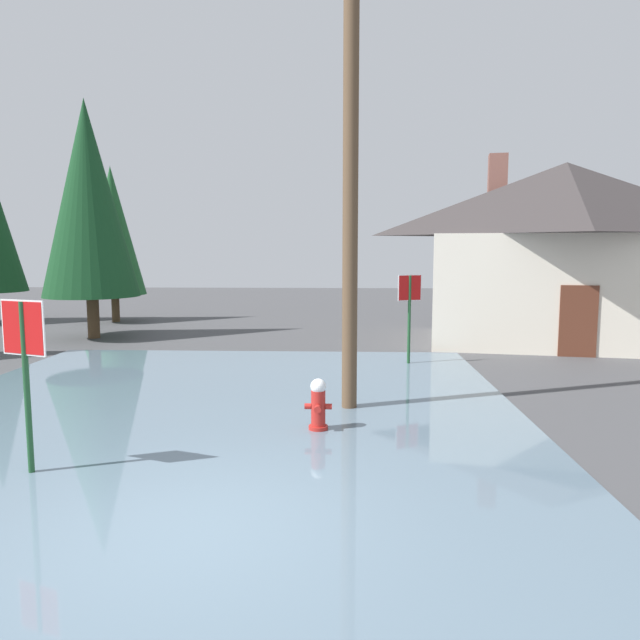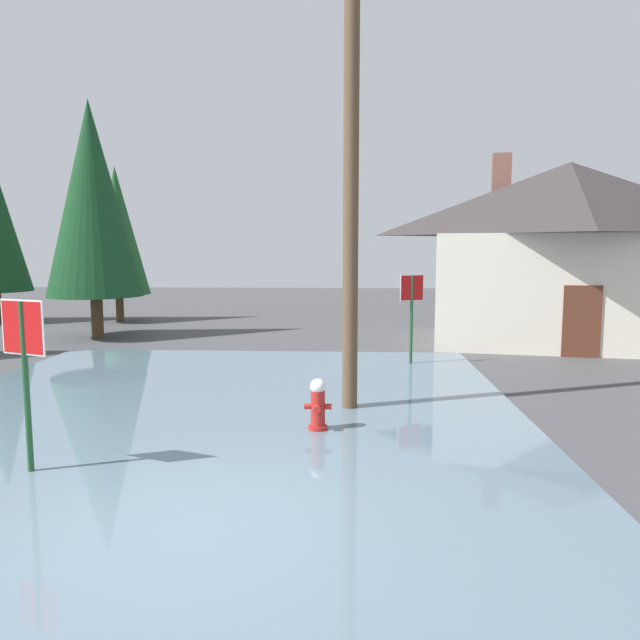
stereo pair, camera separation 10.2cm
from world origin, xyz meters
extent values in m
cube|color=#424244|center=(0.00, 0.00, -0.05)|extent=(80.00, 80.00, 0.10)
cube|color=slate|center=(-0.83, 3.96, 0.02)|extent=(11.31, 13.95, 0.05)
cube|color=silver|center=(-0.68, -1.55, 0.00)|extent=(3.13, 0.54, 0.01)
cylinder|color=#1E4C28|center=(-2.54, 1.45, 1.16)|extent=(0.08, 0.08, 2.32)
cube|color=white|center=(-2.54, 1.45, 1.98)|extent=(0.69, 0.26, 0.72)
cube|color=red|center=(-2.54, 1.45, 1.98)|extent=(0.65, 0.26, 0.68)
cylinder|color=#AD231E|center=(1.18, 3.49, 0.05)|extent=(0.32, 0.32, 0.11)
cylinder|color=#AD231E|center=(1.18, 3.49, 0.40)|extent=(0.23, 0.23, 0.59)
sphere|color=white|center=(1.18, 3.49, 0.76)|extent=(0.26, 0.26, 0.26)
cylinder|color=#AD231E|center=(1.01, 3.49, 0.43)|extent=(0.11, 0.10, 0.10)
cylinder|color=#AD231E|center=(1.35, 3.49, 0.43)|extent=(0.11, 0.10, 0.10)
cylinder|color=#AD231E|center=(1.18, 3.32, 0.43)|extent=(0.12, 0.11, 0.12)
cylinder|color=brown|center=(1.70, 4.90, 4.91)|extent=(0.28, 0.28, 9.82)
cylinder|color=#1E4C28|center=(3.27, 9.28, 1.16)|extent=(0.08, 0.08, 2.32)
cube|color=white|center=(3.27, 9.28, 2.01)|extent=(0.62, 0.29, 0.67)
cube|color=red|center=(3.27, 9.28, 2.01)|extent=(0.59, 0.28, 0.63)
cube|color=silver|center=(8.50, 13.20, 1.72)|extent=(8.68, 6.37, 3.44)
pyramid|color=#332D2D|center=(8.50, 13.20, 4.55)|extent=(9.38, 6.88, 2.23)
cube|color=brown|center=(6.68, 14.43, 5.11)|extent=(0.69, 0.69, 2.01)
cube|color=#592D1E|center=(8.08, 10.62, 1.00)|extent=(1.00, 0.22, 2.00)
cylinder|color=#4C3823|center=(-7.86, 18.06, 0.57)|extent=(0.32, 0.32, 1.14)
cone|color=#1E5128|center=(-7.86, 18.06, 3.73)|extent=(2.53, 2.53, 5.19)
cylinder|color=#4C3823|center=(-6.87, 13.58, 0.71)|extent=(0.39, 0.39, 1.42)
cone|color=#143D1E|center=(-6.87, 13.58, 4.64)|extent=(3.15, 3.15, 6.45)
camera|label=1|loc=(1.60, -5.97, 2.98)|focal=33.31mm
camera|label=2|loc=(1.70, -5.96, 2.98)|focal=33.31mm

